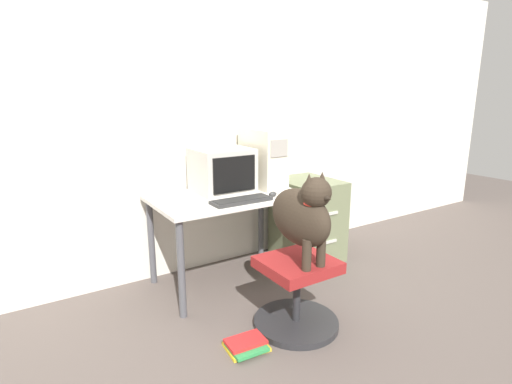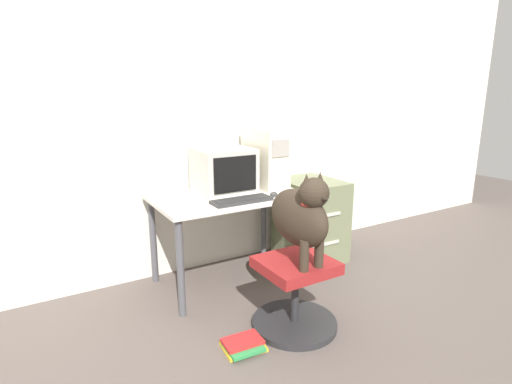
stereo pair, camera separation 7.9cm
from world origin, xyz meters
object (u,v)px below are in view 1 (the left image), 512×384
(keyboard, at_px, (241,200))
(office_chair, at_px, (297,293))
(pc_tower, at_px, (263,158))
(filing_cabinet, at_px, (308,219))
(dog, at_px, (303,214))
(crt_monitor, at_px, (222,170))
(book_stack_floor, at_px, (246,345))

(keyboard, xyz_separation_m, office_chair, (0.08, -0.56, -0.50))
(pc_tower, bearing_deg, filing_cabinet, -6.42)
(dog, bearing_deg, crt_monitor, 92.26)
(book_stack_floor, bearing_deg, office_chair, 6.08)
(pc_tower, relative_size, office_chair, 0.87)
(dog, relative_size, book_stack_floor, 2.22)
(pc_tower, relative_size, book_stack_floor, 1.83)
(filing_cabinet, bearing_deg, crt_monitor, 175.11)
(filing_cabinet, bearing_deg, book_stack_floor, -143.37)
(pc_tower, height_order, office_chair, pc_tower)
(filing_cabinet, height_order, book_stack_floor, filing_cabinet)
(crt_monitor, relative_size, keyboard, 0.97)
(keyboard, relative_size, book_stack_floor, 1.71)
(office_chair, bearing_deg, pc_tower, 69.64)
(crt_monitor, bearing_deg, filing_cabinet, -4.89)
(book_stack_floor, bearing_deg, crt_monitor, 69.02)
(pc_tower, xyz_separation_m, keyboard, (-0.41, -0.34, -0.23))
(crt_monitor, bearing_deg, office_chair, -87.64)
(pc_tower, distance_m, filing_cabinet, 0.75)
(crt_monitor, bearing_deg, pc_tower, -2.99)
(book_stack_floor, bearing_deg, dog, 0.62)
(crt_monitor, height_order, pc_tower, pc_tower)
(pc_tower, height_order, filing_cabinet, pc_tower)
(crt_monitor, distance_m, keyboard, 0.39)
(dog, distance_m, book_stack_floor, 0.84)
(crt_monitor, relative_size, dog, 0.74)
(pc_tower, height_order, dog, pc_tower)
(office_chair, xyz_separation_m, book_stack_floor, (-0.41, -0.04, -0.20))
(crt_monitor, relative_size, book_stack_floor, 1.65)
(pc_tower, xyz_separation_m, office_chair, (-0.33, -0.90, -0.73))
(crt_monitor, bearing_deg, keyboard, -96.09)
(keyboard, distance_m, book_stack_floor, 0.98)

